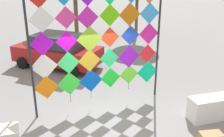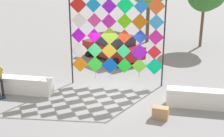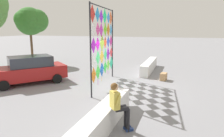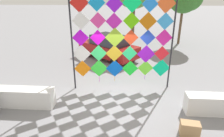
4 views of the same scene
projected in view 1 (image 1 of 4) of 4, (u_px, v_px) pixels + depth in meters
ground at (108, 124)px, 8.05m from camera, size 120.00×120.00×0.00m
kite_display_rack at (99, 36)px, 8.31m from camera, size 4.34×0.49×4.24m
parked_car at (58, 50)px, 12.41m from camera, size 4.21×3.90×1.57m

